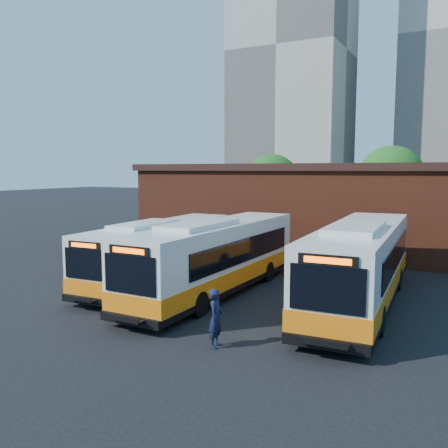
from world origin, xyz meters
The scene contains 9 objects.
ground centered at (0.00, 0.00, 0.00)m, with size 220.00×220.00×0.00m, color black.
bus_midwest centered at (-5.38, 4.75, 1.51)m, with size 3.06×12.34×3.34m.
bus_mideast centered at (-1.55, 3.94, 1.65)m, with size 2.97×13.40×3.64m.
bus_east centered at (5.07, 5.11, 1.71)m, with size 3.52×13.96×3.77m.
transit_worker centered at (1.84, -2.25, 1.01)m, with size 0.73×0.48×2.01m, color black.
depot_building centered at (0.00, 20.00, 3.26)m, with size 28.60×12.60×6.40m.
tree_west centered at (-10.00, 32.00, 4.64)m, with size 6.00×6.00×7.65m.
tree_mid centered at (2.00, 34.00, 5.08)m, with size 6.56×6.56×8.36m.
tower_left centered at (-22.00, 72.00, 27.84)m, with size 20.00×18.00×56.20m.
Camera 1 is at (9.27, -15.84, 5.99)m, focal length 38.00 mm.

